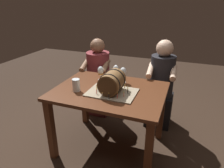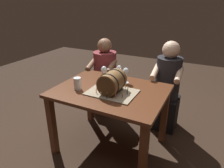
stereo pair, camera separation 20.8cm
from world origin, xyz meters
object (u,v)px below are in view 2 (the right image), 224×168
object	(u,v)px
wine_glass_empty	(126,73)
person_seated_right	(166,91)
barrel_cake	(112,83)
wine_glass_amber	(104,71)
beer_pint	(78,84)
person_seated_left	(105,80)
dining_table	(110,100)
wine_glass_white	(119,70)

from	to	relation	value
wine_glass_empty	person_seated_right	xyz separation A→B (m)	(0.39, 0.46, -0.34)
barrel_cake	wine_glass_empty	size ratio (longest dim) A/B	2.74
barrel_cake	wine_glass_amber	world-z (taller)	barrel_cake
wine_glass_empty	beer_pint	xyz separation A→B (m)	(-0.39, -0.40, -0.06)
wine_glass_empty	person_seated_left	world-z (taller)	person_seated_left
dining_table	wine_glass_amber	size ratio (longest dim) A/B	6.90
person_seated_right	dining_table	bearing A→B (deg)	-122.92
barrel_cake	wine_glass_white	xyz separation A→B (m)	(-0.09, 0.36, 0.02)
barrel_cake	beer_pint	xyz separation A→B (m)	(-0.37, -0.09, -0.04)
dining_table	wine_glass_empty	distance (m)	0.36
beer_pint	wine_glass_amber	bearing A→B (deg)	72.45
dining_table	person_seated_left	world-z (taller)	person_seated_left
wine_glass_white	person_seated_right	size ratio (longest dim) A/B	0.15
dining_table	person_seated_right	bearing A→B (deg)	57.08
wine_glass_empty	person_seated_left	distance (m)	0.78
dining_table	wine_glass_amber	bearing A→B (deg)	132.07
wine_glass_amber	person_seated_left	world-z (taller)	person_seated_left
wine_glass_white	person_seated_left	distance (m)	0.69
wine_glass_amber	wine_glass_white	bearing A→B (deg)	24.58
wine_glass_white	person_seated_left	world-z (taller)	person_seated_left
wine_glass_white	beer_pint	world-z (taller)	wine_glass_white
wine_glass_white	wine_glass_amber	xyz separation A→B (m)	(-0.16, -0.07, -0.01)
wine_glass_amber	person_seated_right	world-z (taller)	person_seated_right
dining_table	wine_glass_empty	bearing A→B (deg)	74.15
dining_table	wine_glass_amber	world-z (taller)	wine_glass_amber
wine_glass_empty	wine_glass_amber	xyz separation A→B (m)	(-0.27, -0.03, -0.01)
wine_glass_empty	wine_glass_white	distance (m)	0.12
wine_glass_empty	wine_glass_white	world-z (taller)	wine_glass_white
person_seated_left	person_seated_right	distance (m)	0.92
barrel_cake	person_seated_right	world-z (taller)	person_seated_right
wine_glass_empty	wine_glass_amber	bearing A→B (deg)	-173.98
wine_glass_empty	person_seated_right	world-z (taller)	person_seated_right
wine_glass_empty	dining_table	bearing A→B (deg)	-105.85
wine_glass_white	wine_glass_amber	bearing A→B (deg)	-155.42
beer_pint	barrel_cake	bearing A→B (deg)	13.18
dining_table	person_seated_right	world-z (taller)	person_seated_right
dining_table	person_seated_right	xyz separation A→B (m)	(0.46, 0.71, -0.09)
wine_glass_amber	person_seated_left	xyz separation A→B (m)	(-0.26, 0.49, -0.34)
wine_glass_amber	beer_pint	xyz separation A→B (m)	(-0.12, -0.37, -0.05)
wine_glass_white	person_seated_right	bearing A→B (deg)	39.96
barrel_cake	person_seated_left	xyz separation A→B (m)	(-0.51, 0.77, -0.34)
wine_glass_amber	person_seated_left	bearing A→B (deg)	117.97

